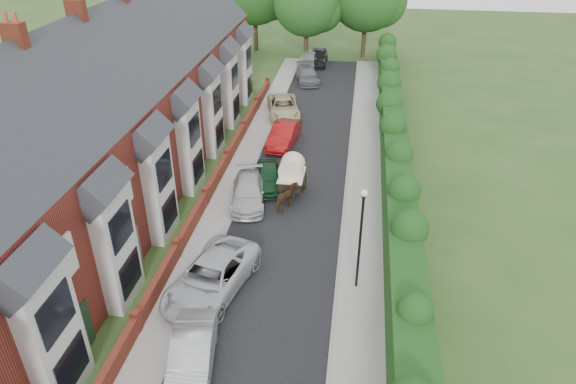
% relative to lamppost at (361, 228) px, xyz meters
% --- Properties ---
extents(ground, '(140.00, 140.00, 0.00)m').
position_rel_lamppost_xyz_m(ground, '(-3.40, -4.00, -3.30)').
color(ground, '#2D4C1E').
rests_on(ground, ground).
extents(road, '(6.00, 58.00, 0.02)m').
position_rel_lamppost_xyz_m(road, '(-3.90, 7.00, -3.29)').
color(road, black).
rests_on(road, ground).
extents(pavement_hedge_side, '(2.20, 58.00, 0.12)m').
position_rel_lamppost_xyz_m(pavement_hedge_side, '(0.20, 7.00, -3.24)').
color(pavement_hedge_side, '#9B9793').
rests_on(pavement_hedge_side, ground).
extents(pavement_house_side, '(1.70, 58.00, 0.12)m').
position_rel_lamppost_xyz_m(pavement_house_side, '(-7.75, 7.00, -3.24)').
color(pavement_house_side, '#9B9793').
rests_on(pavement_house_side, ground).
extents(kerb_hedge_side, '(0.18, 58.00, 0.13)m').
position_rel_lamppost_xyz_m(kerb_hedge_side, '(-0.85, 7.00, -3.23)').
color(kerb_hedge_side, gray).
rests_on(kerb_hedge_side, ground).
extents(kerb_house_side, '(0.18, 58.00, 0.13)m').
position_rel_lamppost_xyz_m(kerb_house_side, '(-6.95, 7.00, -3.23)').
color(kerb_house_side, gray).
rests_on(kerb_house_side, ground).
extents(hedge, '(2.10, 58.00, 2.85)m').
position_rel_lamppost_xyz_m(hedge, '(2.00, 7.00, -1.70)').
color(hedge, '#133B13').
rests_on(hedge, ground).
extents(terrace_row, '(9.05, 40.50, 11.50)m').
position_rel_lamppost_xyz_m(terrace_row, '(-14.27, 5.98, 1.18)').
color(terrace_row, maroon).
rests_on(terrace_row, ground).
extents(garden_wall_row, '(0.35, 40.35, 1.10)m').
position_rel_lamppost_xyz_m(garden_wall_row, '(-8.75, 6.00, -2.84)').
color(garden_wall_row, brown).
rests_on(garden_wall_row, ground).
extents(lamppost, '(0.32, 0.32, 5.16)m').
position_rel_lamppost_xyz_m(lamppost, '(0.00, 0.00, 0.00)').
color(lamppost, black).
rests_on(lamppost, ground).
extents(tree_far_left, '(7.14, 6.80, 9.29)m').
position_rel_lamppost_xyz_m(tree_far_left, '(-6.05, 36.08, 2.41)').
color(tree_far_left, '#332316').
rests_on(tree_far_left, ground).
extents(car_silver_a, '(2.22, 4.54, 1.43)m').
position_rel_lamppost_xyz_m(car_silver_a, '(-5.95, -5.46, -2.58)').
color(car_silver_a, '#A9AAAE').
rests_on(car_silver_a, ground).
extents(car_silver_b, '(3.88, 6.17, 1.59)m').
position_rel_lamppost_xyz_m(car_silver_b, '(-6.40, -1.14, -2.50)').
color(car_silver_b, silver).
rests_on(car_silver_b, ground).
extents(car_white, '(2.61, 4.90, 1.35)m').
position_rel_lamppost_xyz_m(car_white, '(-6.40, 6.60, -2.62)').
color(car_white, '#BABABA').
rests_on(car_white, ground).
extents(car_green, '(2.39, 4.11, 1.32)m').
position_rel_lamppost_xyz_m(car_green, '(-5.57, 8.60, -2.64)').
color(car_green, '#11391C').
rests_on(car_green, ground).
extents(car_red, '(2.03, 4.72, 1.51)m').
position_rel_lamppost_xyz_m(car_red, '(-5.54, 14.67, -2.54)').
color(car_red, '#9C1111').
rests_on(car_red, ground).
extents(car_beige, '(3.49, 5.55, 1.43)m').
position_rel_lamppost_xyz_m(car_beige, '(-6.40, 20.08, -2.58)').
color(car_beige, beige).
rests_on(car_beige, ground).
extents(car_grey, '(2.92, 4.96, 1.35)m').
position_rel_lamppost_xyz_m(car_grey, '(-5.44, 28.76, -2.62)').
color(car_grey, slate).
rests_on(car_grey, ground).
extents(car_black, '(1.90, 4.70, 1.60)m').
position_rel_lamppost_xyz_m(car_black, '(-5.00, 34.60, -2.50)').
color(car_black, black).
rests_on(car_black, ground).
extents(horse, '(1.38, 1.89, 1.45)m').
position_rel_lamppost_xyz_m(horse, '(-4.06, 6.17, -2.57)').
color(horse, '#432A18').
rests_on(horse, ground).
extents(horse_cart, '(1.52, 3.36, 2.42)m').
position_rel_lamppost_xyz_m(horse_cart, '(-4.06, 8.03, -1.91)').
color(horse_cart, black).
rests_on(horse_cart, ground).
extents(car_extra_far, '(2.34, 4.68, 1.53)m').
position_rel_lamppost_xyz_m(car_extra_far, '(-5.81, 33.77, -2.53)').
color(car_extra_far, '#A5A8AC').
rests_on(car_extra_far, ground).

